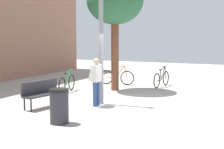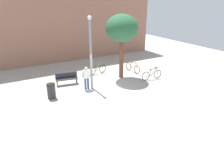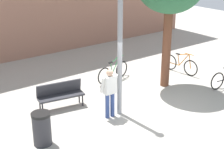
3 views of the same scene
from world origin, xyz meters
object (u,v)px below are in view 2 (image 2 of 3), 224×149
plaza_tree (122,29)px  park_bench (67,77)px  lamppost (91,50)px  person_by_lamppost (86,77)px  bicycle_green (97,70)px  bicycle_black (152,75)px  trash_bin (51,91)px  bicycle_orange (133,68)px

plaza_tree → park_bench: bearing=170.2°
lamppost → person_by_lamppost: size_ratio=3.03×
plaza_tree → bicycle_green: (-1.34, 1.67, -3.53)m
bicycle_black → trash_bin: trash_bin is taller
trash_bin → person_by_lamppost: bearing=3.8°
bicycle_green → park_bench: bearing=-162.8°
bicycle_black → trash_bin: 7.79m
park_bench → bicycle_orange: bearing=-1.2°
park_bench → bicycle_orange: (5.90, -0.12, -0.16)m
bicycle_green → trash_bin: 5.27m
person_by_lamppost → bicycle_black: 5.34m
bicycle_green → bicycle_black: size_ratio=0.99×
person_by_lamppost → bicycle_green: size_ratio=0.94×
person_by_lamppost → park_bench: person_by_lamppost is taller
park_bench → trash_bin: bearing=-131.6°
lamppost → person_by_lamppost: 1.85m
person_by_lamppost → bicycle_green: person_by_lamppost is taller
lamppost → bicycle_orange: (4.55, 1.46, -2.39)m
plaza_tree → bicycle_green: size_ratio=2.82×
park_bench → bicycle_black: size_ratio=0.92×
bicycle_orange → bicycle_black: same height
bicycle_green → bicycle_black: 4.59m
park_bench → trash_bin: (-1.55, -1.75, -0.05)m
bicycle_orange → bicycle_black: bearing=-81.9°
person_by_lamppost → bicycle_black: size_ratio=0.92×
lamppost → bicycle_black: 5.47m
lamppost → bicycle_green: lamppost is taller
bicycle_green → bicycle_orange: 3.10m
lamppost → park_bench: (-1.36, 1.58, -2.23)m
park_bench → bicycle_green: bicycle_green is taller
bicycle_green → bicycle_orange: (2.92, -1.05, 0.00)m
person_by_lamppost → bicycle_green: 3.27m
bicycle_orange → park_bench: bearing=178.8°
park_bench → bicycle_green: size_ratio=0.93×
bicycle_orange → trash_bin: (-7.46, -1.63, 0.11)m
lamppost → person_by_lamppost: bearing=-179.8°
lamppost → park_bench: bearing=130.7°
person_by_lamppost → bicycle_orange: size_ratio=0.93×
person_by_lamppost → plaza_tree: bearing=13.9°
lamppost → plaza_tree: bearing=15.7°
park_bench → bicycle_black: (6.22, -2.33, -0.16)m
trash_bin → lamppost: bearing=3.3°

